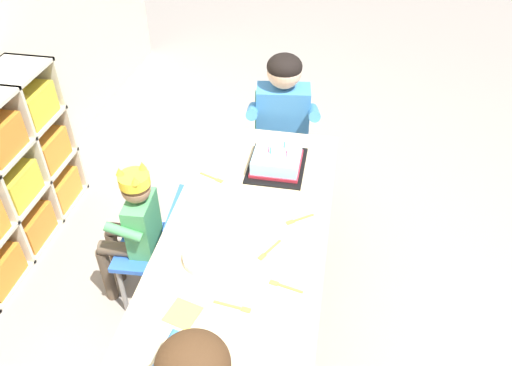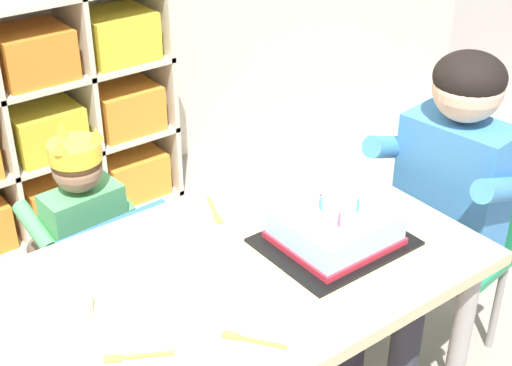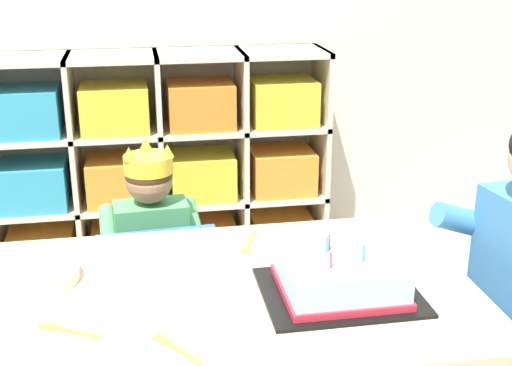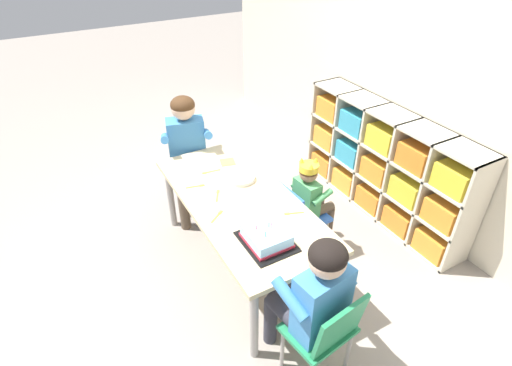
% 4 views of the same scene
% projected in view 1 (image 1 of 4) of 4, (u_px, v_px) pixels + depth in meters
% --- Properties ---
extents(ground, '(16.00, 16.00, 0.00)m').
position_uv_depth(ground, '(248.00, 315.00, 2.56)').
color(ground, gray).
extents(activity_table, '(1.54, 0.69, 0.62)m').
position_uv_depth(activity_table, '(247.00, 237.00, 2.21)').
color(activity_table, '#D1B789').
rests_on(activity_table, ground).
extents(classroom_chair_blue, '(0.36, 0.33, 0.62)m').
position_uv_depth(classroom_chair_blue, '(159.00, 243.00, 2.44)').
color(classroom_chair_blue, blue).
rests_on(classroom_chair_blue, ground).
extents(child_with_crown, '(0.31, 0.31, 0.81)m').
position_uv_depth(child_with_crown, '(133.00, 221.00, 2.37)').
color(child_with_crown, '#4C9E5B').
rests_on(child_with_crown, ground).
extents(classroom_chair_guest_side, '(0.36, 0.39, 0.68)m').
position_uv_depth(classroom_chair_guest_side, '(282.00, 140.00, 3.08)').
color(classroom_chair_guest_side, '#238451').
rests_on(classroom_chair_guest_side, ground).
extents(guest_at_table_side, '(0.45, 0.43, 0.98)m').
position_uv_depth(guest_at_table_side, '(283.00, 122.00, 2.87)').
color(guest_at_table_side, '#3D7FBC').
rests_on(guest_at_table_side, ground).
extents(birthday_cake_on_tray, '(0.34, 0.28, 0.12)m').
position_uv_depth(birthday_cake_on_tray, '(277.00, 160.00, 2.49)').
color(birthday_cake_on_tray, black).
rests_on(birthday_cake_on_tray, activity_table).
extents(paper_plate_stack, '(0.20, 0.20, 0.03)m').
position_uv_depth(paper_plate_stack, '(209.00, 257.00, 2.02)').
color(paper_plate_stack, white).
rests_on(paper_plate_stack, activity_table).
extents(paper_napkin_square, '(0.14, 0.14, 0.00)m').
position_uv_depth(paper_napkin_square, '(183.00, 314.00, 1.82)').
color(paper_napkin_square, '#F4DB4C').
rests_on(paper_napkin_square, activity_table).
extents(fork_at_table_front_edge, '(0.04, 0.13, 0.00)m').
position_uv_depth(fork_at_table_front_edge, '(284.00, 286.00, 1.92)').
color(fork_at_table_front_edge, yellow).
rests_on(fork_at_table_front_edge, activity_table).
extents(fork_scattered_mid_table, '(0.06, 0.13, 0.00)m').
position_uv_depth(fork_scattered_mid_table, '(213.00, 178.00, 2.43)').
color(fork_scattered_mid_table, yellow).
rests_on(fork_scattered_mid_table, activity_table).
extents(fork_by_napkin, '(0.09, 0.12, 0.00)m').
position_uv_depth(fork_by_napkin, '(298.00, 219.00, 2.21)').
color(fork_by_napkin, yellow).
rests_on(fork_by_napkin, activity_table).
extents(fork_near_child_seat, '(0.13, 0.08, 0.00)m').
position_uv_depth(fork_near_child_seat, '(268.00, 251.00, 2.06)').
color(fork_near_child_seat, yellow).
rests_on(fork_near_child_seat, activity_table).
extents(fork_beside_plate_stack, '(0.03, 0.14, 0.00)m').
position_uv_depth(fork_beside_plate_stack, '(235.00, 307.00, 1.84)').
color(fork_beside_plate_stack, yellow).
rests_on(fork_beside_plate_stack, activity_table).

